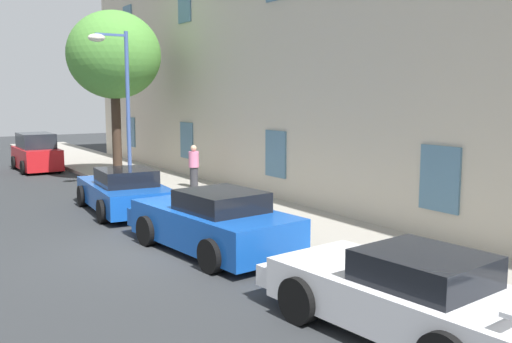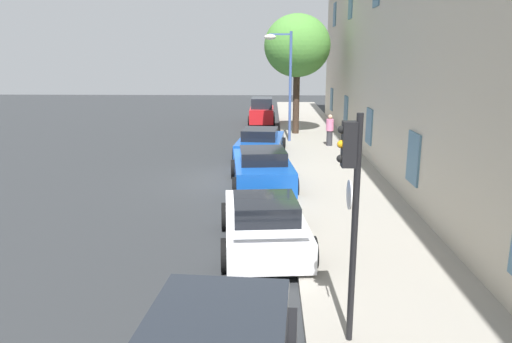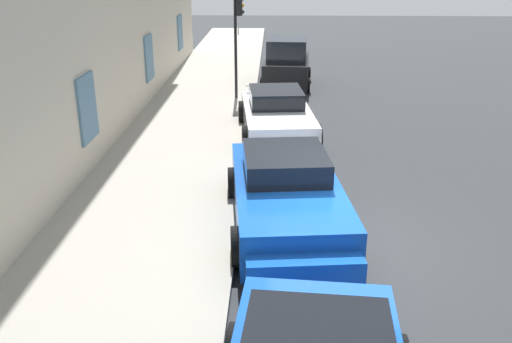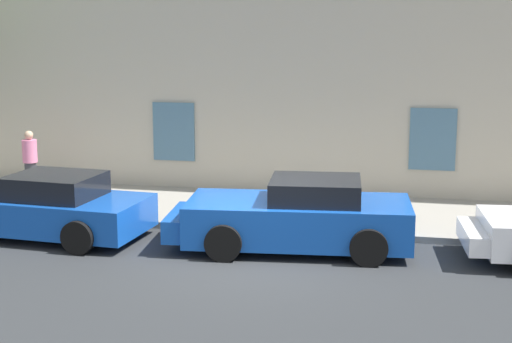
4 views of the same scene
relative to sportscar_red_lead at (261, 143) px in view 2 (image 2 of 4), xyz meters
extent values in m
plane|color=#2B2D30|center=(4.78, -0.81, -0.58)|extent=(80.00, 80.00, 0.00)
cube|color=gray|center=(4.78, 2.83, -0.51)|extent=(60.00, 3.61, 0.14)
cube|color=#BCB29E|center=(4.78, 6.39, 5.37)|extent=(40.72, 3.51, 11.91)
cube|color=slate|center=(-11.51, 4.61, 1.02)|extent=(1.10, 0.06, 1.50)
cube|color=slate|center=(-5.00, 4.61, 1.02)|extent=(1.10, 0.06, 1.50)
cube|color=slate|center=(1.52, 4.61, 1.02)|extent=(1.10, 0.06, 1.50)
cube|color=slate|center=(8.03, 4.61, 1.02)|extent=(1.10, 0.06, 1.50)
cube|color=slate|center=(-11.51, 4.61, 6.57)|extent=(1.10, 0.06, 1.50)
cube|color=slate|center=(-5.00, 4.61, 6.57)|extent=(1.10, 0.06, 1.50)
cube|color=#144CB2|center=(0.15, -0.01, -0.07)|extent=(4.49, 2.23, 0.67)
cube|color=black|center=(0.47, -0.04, 0.50)|extent=(1.86, 1.65, 0.47)
cube|color=#144CB2|center=(-1.76, 0.14, -0.15)|extent=(1.44, 1.84, 0.37)
cylinder|color=black|center=(-1.27, -0.84, -0.25)|extent=(0.68, 0.29, 0.66)
cylinder|color=black|center=(-1.12, 1.04, -0.25)|extent=(0.68, 0.29, 0.66)
cylinder|color=black|center=(1.42, -1.06, -0.25)|extent=(0.68, 0.29, 0.66)
cylinder|color=black|center=(1.57, 0.82, -0.25)|extent=(0.68, 0.29, 0.66)
cube|color=#144CB2|center=(5.48, 0.15, -0.02)|extent=(4.47, 2.31, 0.80)
cube|color=black|center=(5.80, 0.18, 0.60)|extent=(1.86, 1.68, 0.44)
cube|color=#144CB2|center=(3.59, -0.03, -0.11)|extent=(1.45, 1.87, 0.44)
cylinder|color=black|center=(4.24, -0.93, -0.23)|extent=(0.72, 0.31, 0.70)
cylinder|color=black|center=(4.06, 0.97, -0.23)|extent=(0.72, 0.31, 0.70)
cylinder|color=black|center=(6.89, -0.67, -0.23)|extent=(0.72, 0.31, 0.70)
cylinder|color=black|center=(6.71, 1.22, -0.23)|extent=(0.72, 0.31, 0.70)
cube|color=white|center=(10.99, 0.30, -0.04)|extent=(4.28, 2.19, 0.64)
cube|color=black|center=(11.30, 0.33, 0.50)|extent=(1.78, 1.60, 0.45)
cube|color=white|center=(9.19, 0.13, -0.12)|extent=(1.39, 1.77, 0.35)
cube|color=white|center=(12.88, 0.48, 0.50)|extent=(0.31, 1.54, 0.06)
cylinder|color=black|center=(9.81, -0.72, -0.22)|extent=(0.75, 0.31, 0.73)
cylinder|color=black|center=(9.63, 1.08, -0.22)|extent=(0.75, 0.31, 0.73)
cylinder|color=black|center=(12.35, -0.48, -0.22)|extent=(0.75, 0.31, 0.73)
cylinder|color=black|center=(12.18, 1.32, -0.22)|extent=(0.75, 0.31, 0.73)
cube|color=red|center=(-10.96, -0.18, 0.01)|extent=(3.64, 1.59, 0.93)
cube|color=#1E232B|center=(-10.96, -0.18, 0.82)|extent=(2.18, 1.40, 0.68)
cylinder|color=black|center=(-9.87, 0.61, -0.27)|extent=(0.63, 0.20, 0.63)
cylinder|color=black|center=(-9.87, -0.97, -0.27)|extent=(0.63, 0.20, 0.63)
cylinder|color=black|center=(-12.05, 0.62, -0.27)|extent=(0.63, 0.20, 0.63)
cylinder|color=black|center=(-12.05, -0.96, -0.27)|extent=(0.63, 0.20, 0.63)
cylinder|color=#38281E|center=(-5.80, 1.88, 1.41)|extent=(0.37, 0.37, 3.71)
ellipsoid|color=#4C8C38|center=(-5.80, 1.88, 4.47)|extent=(3.68, 3.68, 3.45)
cylinder|color=black|center=(15.04, 1.71, 1.34)|extent=(0.10, 0.10, 3.58)
cube|color=black|center=(15.04, 1.57, 2.68)|extent=(0.22, 0.20, 0.66)
sphere|color=black|center=(15.04, 1.46, 2.89)|extent=(0.12, 0.12, 0.12)
sphere|color=orange|center=(15.04, 1.46, 2.68)|extent=(0.12, 0.12, 0.12)
sphere|color=black|center=(15.04, 1.46, 2.47)|extent=(0.12, 0.12, 0.12)
cylinder|color=white|center=(15.04, 1.61, 1.93)|extent=(0.44, 0.02, 0.44)
cylinder|color=#3F5999|center=(-3.17, 1.43, 2.34)|extent=(0.14, 0.14, 5.57)
cube|color=#3F5999|center=(-3.17, 0.88, 4.97)|extent=(0.08, 1.10, 0.08)
ellipsoid|color=#EAE5C6|center=(-3.17, 0.38, 4.84)|extent=(0.44, 0.60, 0.28)
cylinder|color=#333338|center=(-1.90, 3.37, -0.07)|extent=(0.41, 0.41, 0.75)
cylinder|color=pink|center=(-1.90, 3.37, 0.59)|extent=(0.52, 0.52, 0.58)
sphere|color=tan|center=(-1.90, 3.37, 1.00)|extent=(0.22, 0.22, 0.22)
camera|label=1|loc=(16.46, -5.80, 2.90)|focal=39.84mm
camera|label=2|loc=(21.84, 0.45, 3.91)|focal=33.70mm
camera|label=3|loc=(-3.79, 0.43, 4.23)|focal=38.24mm
camera|label=4|loc=(7.72, -14.41, 3.77)|focal=54.67mm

